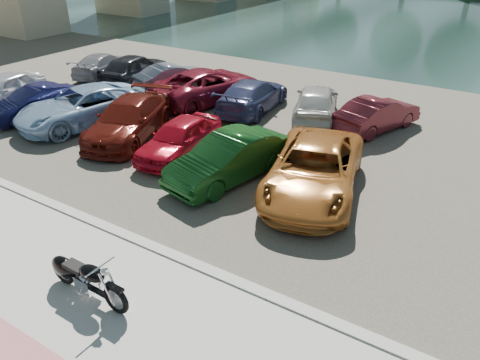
{
  "coord_description": "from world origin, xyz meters",
  "views": [
    {
      "loc": [
        6.42,
        -4.87,
        7.08
      ],
      "look_at": [
        0.44,
        4.57,
        1.1
      ],
      "focal_mm": 35.0,
      "sensor_mm": 36.0,
      "label": 1
    }
  ],
  "objects_px": {
    "car_1": "(35,102)",
    "car_2": "(84,107)",
    "car_0": "(3,90)",
    "motorcycle": "(81,276)"
  },
  "relations": [
    {
      "from": "car_1",
      "to": "car_2",
      "type": "relative_size",
      "value": 0.73
    },
    {
      "from": "car_0",
      "to": "car_2",
      "type": "height_order",
      "value": "car_2"
    },
    {
      "from": "motorcycle",
      "to": "car_2",
      "type": "bearing_deg",
      "value": 139.46
    },
    {
      "from": "motorcycle",
      "to": "car_2",
      "type": "relative_size",
      "value": 0.43
    },
    {
      "from": "motorcycle",
      "to": "car_0",
      "type": "relative_size",
      "value": 0.55
    },
    {
      "from": "car_1",
      "to": "car_2",
      "type": "height_order",
      "value": "car_2"
    },
    {
      "from": "car_1",
      "to": "car_2",
      "type": "xyz_separation_m",
      "value": [
        2.36,
        0.55,
        0.1
      ]
    },
    {
      "from": "car_0",
      "to": "car_1",
      "type": "height_order",
      "value": "car_0"
    },
    {
      "from": "car_0",
      "to": "car_2",
      "type": "bearing_deg",
      "value": -6.93
    },
    {
      "from": "motorcycle",
      "to": "car_1",
      "type": "relative_size",
      "value": 0.59
    }
  ]
}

